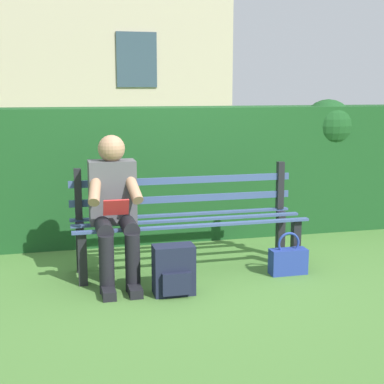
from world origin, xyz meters
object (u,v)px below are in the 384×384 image
at_px(person_seated, 114,205).
at_px(backpack, 174,270).
at_px(handbag, 288,260).
at_px(park_bench, 187,219).

relative_size(person_seated, backpack, 3.07).
bearing_deg(backpack, handbag, -167.58).
distance_m(backpack, handbag, 1.07).
xyz_separation_m(park_bench, backpack, (0.25, 0.62, -0.25)).
distance_m(park_bench, handbag, 0.93).
relative_size(park_bench, person_seated, 1.69).
bearing_deg(handbag, person_seated, -8.47).
height_order(park_bench, backpack, park_bench).
xyz_separation_m(person_seated, backpack, (-0.39, 0.44, -0.44)).
height_order(park_bench, handbag, park_bench).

